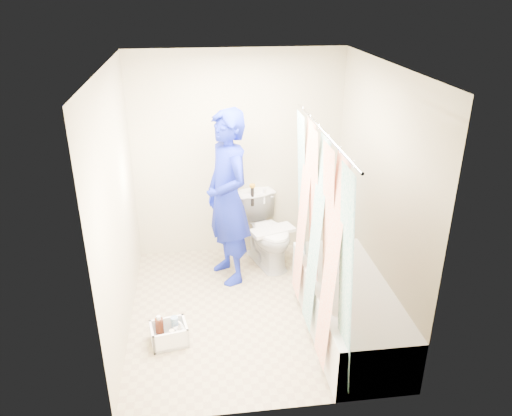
{
  "coord_description": "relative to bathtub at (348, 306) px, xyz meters",
  "views": [
    {
      "loc": [
        -0.5,
        -4.13,
        3.02
      ],
      "look_at": [
        0.09,
        0.37,
        0.96
      ],
      "focal_mm": 35.0,
      "sensor_mm": 36.0,
      "label": 1
    }
  ],
  "objects": [
    {
      "name": "ceiling",
      "position": [
        -0.85,
        0.43,
        2.13
      ],
      "size": [
        2.4,
        2.6,
        0.02
      ],
      "primitive_type": "cube",
      "color": "silver",
      "rests_on": "wall_back"
    },
    {
      "name": "tank_internals",
      "position": [
        -0.67,
        1.54,
        0.53
      ],
      "size": [
        0.19,
        0.1,
        0.26
      ],
      "color": "black",
      "rests_on": "toilet"
    },
    {
      "name": "tank_lid",
      "position": [
        -0.52,
        1.23,
        0.21
      ],
      "size": [
        0.54,
        0.36,
        0.04
      ],
      "primitive_type": "cube",
      "rotation": [
        0.0,
        0.0,
        0.32
      ],
      "color": "silver",
      "rests_on": "toilet"
    },
    {
      "name": "shower_curtain",
      "position": [
        -0.33,
        0.0,
        0.75
      ],
      "size": [
        0.06,
        1.75,
        1.8
      ],
      "primitive_type": "cube",
      "color": "white",
      "rests_on": "curtain_rod"
    },
    {
      "name": "cleaning_caddy",
      "position": [
        -1.65,
        0.03,
        -0.18
      ],
      "size": [
        0.37,
        0.32,
        0.25
      ],
      "rotation": [
        0.0,
        0.0,
        0.19
      ],
      "color": "white",
      "rests_on": "ground"
    },
    {
      "name": "wall_front",
      "position": [
        -0.85,
        -0.88,
        0.93
      ],
      "size": [
        2.4,
        0.02,
        2.4
      ],
      "primitive_type": "cube",
      "color": "#B4AC8A",
      "rests_on": "ground"
    },
    {
      "name": "floor",
      "position": [
        -0.85,
        0.43,
        -0.27
      ],
      "size": [
        2.6,
        2.6,
        0.0
      ],
      "primitive_type": "plane",
      "color": "tan",
      "rests_on": "ground"
    },
    {
      "name": "wall_right",
      "position": [
        0.35,
        0.43,
        0.93
      ],
      "size": [
        0.02,
        2.6,
        2.4
      ],
      "primitive_type": "cube",
      "color": "#B4AC8A",
      "rests_on": "ground"
    },
    {
      "name": "wall_back",
      "position": [
        -0.85,
        1.73,
        0.93
      ],
      "size": [
        2.4,
        0.02,
        2.4
      ],
      "primitive_type": "cube",
      "color": "#B4AC8A",
      "rests_on": "ground"
    },
    {
      "name": "wall_left",
      "position": [
        -2.05,
        0.43,
        0.93
      ],
      "size": [
        0.02,
        2.6,
        2.4
      ],
      "primitive_type": "cube",
      "color": "#B4AC8A",
      "rests_on": "ground"
    },
    {
      "name": "plumber",
      "position": [
        -1.03,
        1.1,
        0.68
      ],
      "size": [
        0.67,
        0.81,
        1.9
      ],
      "primitive_type": "imported",
      "rotation": [
        0.0,
        0.0,
        -1.2
      ],
      "color": "#1033A9",
      "rests_on": "ground"
    },
    {
      "name": "toilet",
      "position": [
        -0.56,
        1.35,
        0.14
      ],
      "size": [
        0.68,
        0.89,
        0.81
      ],
      "primitive_type": "imported",
      "rotation": [
        0.0,
        0.0,
        0.32
      ],
      "color": "white",
      "rests_on": "ground"
    },
    {
      "name": "bathtub",
      "position": [
        0.0,
        0.0,
        0.0
      ],
      "size": [
        0.7,
        1.75,
        0.5
      ],
      "color": "white",
      "rests_on": "ground"
    },
    {
      "name": "curtain_rod",
      "position": [
        -0.33,
        0.0,
        1.68
      ],
      "size": [
        0.02,
        1.9,
        0.02
      ],
      "primitive_type": "cylinder",
      "rotation": [
        1.57,
        0.0,
        0.0
      ],
      "color": "silver",
      "rests_on": "wall_back"
    }
  ]
}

